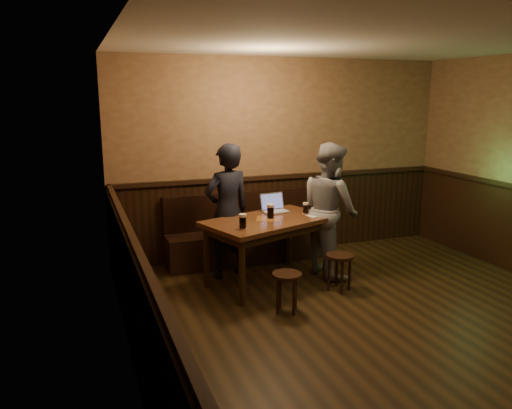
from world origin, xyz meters
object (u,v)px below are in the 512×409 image
Objects in this scene: laptop at (274,207)px; person_grey at (330,209)px; pub_table at (268,227)px; bench at (244,239)px; pint_right at (306,208)px; person_suit at (227,211)px; pint_left at (243,221)px; pint_mid at (271,211)px; stool_left at (287,281)px; stool_right at (340,262)px.

person_grey reaches higher than laptop.
bench is at bearing 70.88° from pub_table.
pint_right is 0.99m from person_suit.
person_suit reaches higher than pub_table.
bench is at bearing 70.38° from pint_left.
bench is at bearing -141.14° from person_suit.
pint_mid is at bearing 35.29° from pint_left.
pub_table is at bearing -169.75° from pint_right.
pint_left is 0.48× the size of laptop.
laptop is at bearing 74.21° from stool_left.
pint_mid is at bearing 7.37° from pub_table.
laptop is (0.34, 1.19, 0.53)m from stool_left.
person_grey is (0.83, 0.03, -0.05)m from pint_mid.
pint_left is 0.71m from person_suit.
laptop is at bearing 44.86° from pint_left.
pint_right is 0.40× the size of laptop.
person_grey is at bearing 1.92° from pint_mid.
person_suit is (-0.40, 0.39, 0.15)m from pub_table.
laptop is (0.21, 0.33, 0.17)m from pub_table.
pint_left is (-0.43, -0.31, 0.19)m from pub_table.
person_suit is at bearing 70.17° from person_grey.
pint_right is at bearing 75.92° from person_grey.
laptop reaches higher than pint_left.
pint_left is 0.91m from laptop.
pub_table is 9.78× the size of pint_mid.
pint_right is at bearing -8.86° from pub_table.
pub_table is 0.88m from person_grey.
person_grey is at bearing 151.74° from person_suit.
person_suit is (-0.61, 0.06, -0.02)m from laptop.
pub_table reaches higher than stool_right.
pub_table is at bearing -153.52° from pint_mid.
pint_right is at bearing 22.84° from pint_left.
pint_left is (-0.31, 0.55, 0.55)m from stool_left.
laptop reaches higher than stool_right.
bench is 1.76m from stool_left.
bench is at bearing 86.03° from stool_left.
person_grey is at bearing -16.03° from pub_table.
pint_mid is (-0.66, 0.55, 0.55)m from stool_right.
person_suit is (-1.10, 0.92, 0.50)m from stool_right.
stool_right is at bearing -66.90° from laptop.
stool_left is 3.00× the size of pint_right.
bench is 15.33× the size of pint_right.
pub_table is at bearing 142.87° from stool_right.
laptop reaches higher than pint_mid.
pub_table is 0.57m from pint_left.
pint_right reaches higher than stool_left.
person_grey is (0.32, -0.05, -0.03)m from pint_right.
pint_right is 0.08× the size of person_grey.
person_suit reaches higher than pint_left.
pub_table is at bearing 88.47° from person_grey.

